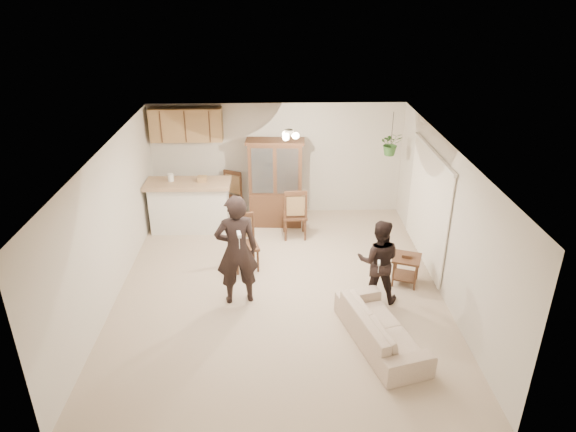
{
  "coord_description": "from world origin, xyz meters",
  "views": [
    {
      "loc": [
        -0.07,
        -7.54,
        4.92
      ],
      "look_at": [
        0.16,
        0.4,
        1.2
      ],
      "focal_mm": 32.0,
      "sensor_mm": 36.0,
      "label": 1
    }
  ],
  "objects_px": {
    "adult": "(237,253)",
    "china_hutch": "(276,184)",
    "chair_hutch_right": "(295,223)",
    "child": "(378,263)",
    "side_table": "(406,270)",
    "chair_hutch_left": "(229,207)",
    "chair_bar": "(246,254)",
    "sofa": "(382,322)"
  },
  "relations": [
    {
      "from": "chair_hutch_left",
      "to": "chair_hutch_right",
      "type": "relative_size",
      "value": 0.99
    },
    {
      "from": "adult",
      "to": "child",
      "type": "height_order",
      "value": "adult"
    },
    {
      "from": "adult",
      "to": "chair_bar",
      "type": "height_order",
      "value": "adult"
    },
    {
      "from": "side_table",
      "to": "sofa",
      "type": "bearing_deg",
      "value": -114.8
    },
    {
      "from": "side_table",
      "to": "chair_bar",
      "type": "height_order",
      "value": "chair_bar"
    },
    {
      "from": "adult",
      "to": "side_table",
      "type": "distance_m",
      "value": 3.0
    },
    {
      "from": "side_table",
      "to": "chair_hutch_right",
      "type": "distance_m",
      "value": 2.63
    },
    {
      "from": "sofa",
      "to": "side_table",
      "type": "relative_size",
      "value": 3.11
    },
    {
      "from": "china_hutch",
      "to": "chair_bar",
      "type": "relative_size",
      "value": 1.84
    },
    {
      "from": "sofa",
      "to": "side_table",
      "type": "xyz_separation_m",
      "value": [
        0.75,
        1.61,
        -0.1
      ]
    },
    {
      "from": "chair_hutch_right",
      "to": "adult",
      "type": "bearing_deg",
      "value": 63.64
    },
    {
      "from": "adult",
      "to": "chair_bar",
      "type": "distance_m",
      "value": 1.21
    },
    {
      "from": "adult",
      "to": "side_table",
      "type": "height_order",
      "value": "adult"
    },
    {
      "from": "adult",
      "to": "side_table",
      "type": "bearing_deg",
      "value": 178.0
    },
    {
      "from": "adult",
      "to": "chair_hutch_right",
      "type": "xyz_separation_m",
      "value": [
        1.02,
        2.3,
        -0.59
      ]
    },
    {
      "from": "adult",
      "to": "chair_hutch_left",
      "type": "distance_m",
      "value": 3.23
    },
    {
      "from": "adult",
      "to": "chair_hutch_right",
      "type": "relative_size",
      "value": 1.64
    },
    {
      "from": "chair_hutch_left",
      "to": "china_hutch",
      "type": "bearing_deg",
      "value": 15.24
    },
    {
      "from": "sofa",
      "to": "child",
      "type": "xyz_separation_m",
      "value": [
        0.14,
        1.14,
        0.31
      ]
    },
    {
      "from": "child",
      "to": "chair_hutch_right",
      "type": "xyz_separation_m",
      "value": [
        -1.27,
        2.32,
        -0.37
      ]
    },
    {
      "from": "china_hutch",
      "to": "chair_hutch_left",
      "type": "relative_size",
      "value": 1.75
    },
    {
      "from": "china_hutch",
      "to": "adult",
      "type": "bearing_deg",
      "value": -99.02
    },
    {
      "from": "adult",
      "to": "chair_hutch_left",
      "type": "xyz_separation_m",
      "value": [
        -0.4,
        3.15,
        -0.6
      ]
    },
    {
      "from": "sofa",
      "to": "chair_hutch_right",
      "type": "relative_size",
      "value": 1.71
    },
    {
      "from": "side_table",
      "to": "chair_hutch_right",
      "type": "height_order",
      "value": "chair_hutch_right"
    },
    {
      "from": "side_table",
      "to": "chair_hutch_right",
      "type": "xyz_separation_m",
      "value": [
        -1.87,
        1.85,
        0.04
      ]
    },
    {
      "from": "sofa",
      "to": "china_hutch",
      "type": "distance_m",
      "value": 4.38
    },
    {
      "from": "chair_hutch_right",
      "to": "child",
      "type": "bearing_deg",
      "value": 116.28
    },
    {
      "from": "adult",
      "to": "chair_bar",
      "type": "relative_size",
      "value": 1.75
    },
    {
      "from": "sofa",
      "to": "adult",
      "type": "bearing_deg",
      "value": 46.02
    },
    {
      "from": "adult",
      "to": "chair_hutch_right",
      "type": "height_order",
      "value": "adult"
    },
    {
      "from": "adult",
      "to": "chair_hutch_left",
      "type": "relative_size",
      "value": 1.67
    },
    {
      "from": "adult",
      "to": "side_table",
      "type": "xyz_separation_m",
      "value": [
        2.9,
        0.45,
        -0.63
      ]
    },
    {
      "from": "chair_bar",
      "to": "china_hutch",
      "type": "bearing_deg",
      "value": 59.17
    },
    {
      "from": "chair_hutch_left",
      "to": "chair_bar",
      "type": "bearing_deg",
      "value": -49.51
    },
    {
      "from": "chair_bar",
      "to": "child",
      "type": "bearing_deg",
      "value": -39.36
    },
    {
      "from": "child",
      "to": "china_hutch",
      "type": "height_order",
      "value": "china_hutch"
    },
    {
      "from": "sofa",
      "to": "chair_bar",
      "type": "height_order",
      "value": "chair_bar"
    },
    {
      "from": "chair_hutch_right",
      "to": "side_table",
      "type": "bearing_deg",
      "value": 132.92
    },
    {
      "from": "child",
      "to": "side_table",
      "type": "relative_size",
      "value": 2.24
    },
    {
      "from": "adult",
      "to": "china_hutch",
      "type": "bearing_deg",
      "value": -113.26
    },
    {
      "from": "chair_hutch_left",
      "to": "child",
      "type": "bearing_deg",
      "value": -21.68
    }
  ]
}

